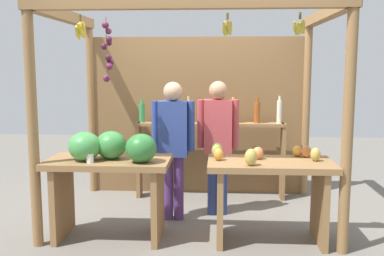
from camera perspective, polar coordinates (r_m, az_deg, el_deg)
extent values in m
plane|color=slate|center=(5.33, 0.13, -11.04)|extent=(12.00, 12.00, 0.00)
cylinder|color=olive|center=(4.45, -19.63, 0.28)|extent=(0.10, 0.10, 2.35)
cylinder|color=olive|center=(4.26, 19.22, -0.03)|extent=(0.10, 0.10, 2.35)
cylinder|color=olive|center=(6.28, -12.69, 2.63)|extent=(0.10, 0.10, 2.35)
cylinder|color=olive|center=(6.14, 14.34, 2.46)|extent=(0.10, 0.10, 2.35)
cube|color=olive|center=(4.11, -0.68, 15.73)|extent=(3.00, 0.12, 0.12)
cube|color=olive|center=(5.36, -16.02, 13.60)|extent=(0.12, 2.05, 0.12)
cube|color=olive|center=(5.19, 16.83, 13.75)|extent=(0.12, 2.05, 0.12)
cube|color=brown|center=(6.07, 0.68, 1.53)|extent=(2.90, 0.04, 2.11)
cylinder|color=brown|center=(4.22, 4.53, 13.99)|extent=(0.02, 0.02, 0.06)
ellipsoid|color=gold|center=(4.22, 4.90, 12.53)|extent=(0.04, 0.07, 0.14)
ellipsoid|color=gold|center=(4.23, 4.67, 12.53)|extent=(0.07, 0.06, 0.14)
ellipsoid|color=gold|center=(4.23, 4.39, 12.44)|extent=(0.06, 0.05, 0.14)
ellipsoid|color=gold|center=(4.22, 4.11, 12.64)|extent=(0.04, 0.08, 0.14)
ellipsoid|color=gold|center=(4.18, 4.26, 12.50)|extent=(0.07, 0.06, 0.14)
ellipsoid|color=gold|center=(4.18, 4.75, 12.56)|extent=(0.07, 0.05, 0.14)
cylinder|color=brown|center=(4.27, 13.59, 13.73)|extent=(0.02, 0.02, 0.06)
ellipsoid|color=gold|center=(4.27, 13.94, 12.51)|extent=(0.04, 0.07, 0.12)
ellipsoid|color=gold|center=(4.28, 13.81, 12.53)|extent=(0.05, 0.05, 0.12)
ellipsoid|color=gold|center=(4.30, 13.41, 12.29)|extent=(0.05, 0.04, 0.12)
ellipsoid|color=gold|center=(4.28, 13.21, 12.09)|extent=(0.05, 0.05, 0.12)
ellipsoid|color=gold|center=(4.26, 12.94, 12.48)|extent=(0.04, 0.08, 0.12)
ellipsoid|color=gold|center=(4.24, 13.32, 12.09)|extent=(0.06, 0.06, 0.12)
ellipsoid|color=gold|center=(4.23, 13.60, 12.27)|extent=(0.07, 0.04, 0.12)
ellipsoid|color=gold|center=(4.24, 13.94, 12.25)|extent=(0.05, 0.06, 0.12)
cylinder|color=brown|center=(4.45, -14.06, 13.47)|extent=(0.02, 0.02, 0.06)
ellipsoid|color=gold|center=(4.43, -13.63, 12.08)|extent=(0.04, 0.09, 0.15)
ellipsoid|color=gold|center=(4.46, -13.70, 12.11)|extent=(0.06, 0.05, 0.16)
ellipsoid|color=gold|center=(4.48, -14.15, 12.05)|extent=(0.06, 0.05, 0.15)
ellipsoid|color=gold|center=(4.45, -14.36, 11.98)|extent=(0.04, 0.09, 0.15)
ellipsoid|color=gold|center=(4.42, -14.34, 11.68)|extent=(0.08, 0.07, 0.16)
ellipsoid|color=gold|center=(4.41, -13.93, 11.88)|extent=(0.09, 0.07, 0.16)
cylinder|color=#4C422D|center=(4.60, -10.83, 10.31)|extent=(0.01, 0.01, 0.55)
sphere|color=#511938|center=(4.60, -10.97, 12.74)|extent=(0.07, 0.07, 0.07)
sphere|color=#601E42|center=(4.62, -10.58, 12.03)|extent=(0.06, 0.06, 0.06)
sphere|color=#511938|center=(4.60, -10.52, 11.06)|extent=(0.06, 0.06, 0.06)
sphere|color=#47142D|center=(4.61, -10.52, 10.60)|extent=(0.06, 0.06, 0.06)
sphere|color=#47142D|center=(4.63, -11.12, 10.14)|extent=(0.07, 0.07, 0.07)
sphere|color=#47142D|center=(4.58, -10.61, 8.81)|extent=(0.06, 0.06, 0.06)
sphere|color=#601E42|center=(4.60, -10.50, 7.93)|extent=(0.06, 0.06, 0.06)
sphere|color=#47142D|center=(4.61, -10.38, 8.16)|extent=(0.07, 0.07, 0.07)
sphere|color=#601E42|center=(4.57, -10.48, 7.70)|extent=(0.07, 0.07, 0.07)
sphere|color=#601E42|center=(4.60, -10.83, 6.22)|extent=(0.07, 0.07, 0.07)
cube|color=olive|center=(4.54, -10.56, -4.28)|extent=(1.22, 0.64, 0.06)
cube|color=olive|center=(4.78, -16.19, -8.87)|extent=(0.06, 0.58, 0.75)
cube|color=olive|center=(4.55, -4.38, -9.43)|extent=(0.06, 0.58, 0.75)
ellipsoid|color=#429347|center=(4.48, -13.50, -2.28)|extent=(0.40, 0.40, 0.29)
ellipsoid|color=#38843D|center=(4.51, -10.27, -2.15)|extent=(0.38, 0.38, 0.28)
ellipsoid|color=#2D7533|center=(4.30, -6.49, -2.56)|extent=(0.42, 0.42, 0.28)
cylinder|color=white|center=(4.39, -12.86, -3.76)|extent=(0.07, 0.07, 0.09)
cube|color=olive|center=(4.43, 9.96, -4.55)|extent=(1.22, 0.64, 0.06)
cube|color=olive|center=(4.51, 3.58, -9.58)|extent=(0.06, 0.58, 0.75)
cube|color=olive|center=(4.62, 15.94, -9.45)|extent=(0.06, 0.58, 0.75)
ellipsoid|color=gold|center=(4.70, 13.25, -2.86)|extent=(0.14, 0.14, 0.11)
ellipsoid|color=#A8B24C|center=(4.53, 3.19, -2.81)|extent=(0.15, 0.15, 0.15)
ellipsoid|color=#CC7038|center=(4.67, 14.29, -2.91)|extent=(0.14, 0.14, 0.12)
ellipsoid|color=#E07F47|center=(4.49, 8.38, -3.17)|extent=(0.14, 0.14, 0.12)
ellipsoid|color=gold|center=(4.39, 3.39, -3.37)|extent=(0.12, 0.12, 0.12)
ellipsoid|color=#B79E47|center=(4.51, 15.45, -3.26)|extent=(0.12, 0.12, 0.13)
ellipsoid|color=#B79E47|center=(4.19, 7.50, -3.70)|extent=(0.16, 0.16, 0.16)
cube|color=olive|center=(5.98, -6.77, -4.02)|extent=(0.05, 0.20, 1.00)
cube|color=olive|center=(5.95, 11.47, -4.19)|extent=(0.05, 0.20, 1.00)
cube|color=olive|center=(5.81, 2.35, 0.48)|extent=(1.89, 0.22, 0.04)
cylinder|color=#338C4C|center=(5.88, -6.38, 1.91)|extent=(0.07, 0.07, 0.24)
cylinder|color=#338C4C|center=(5.87, -6.40, 3.39)|extent=(0.03, 0.03, 0.06)
cylinder|color=#D8B266|center=(5.84, -3.44, 1.85)|extent=(0.07, 0.07, 0.23)
cylinder|color=#D8B266|center=(5.82, -3.45, 3.28)|extent=(0.03, 0.03, 0.06)
cylinder|color=#D8B266|center=(5.81, -0.46, 2.09)|extent=(0.06, 0.06, 0.29)
cylinder|color=#D8B266|center=(5.79, -0.46, 3.79)|extent=(0.03, 0.03, 0.06)
cylinder|color=#994C1E|center=(5.79, 2.35, 1.90)|extent=(0.08, 0.08, 0.25)
cylinder|color=#994C1E|center=(5.78, 2.35, 3.42)|extent=(0.03, 0.03, 0.06)
cylinder|color=#D8B266|center=(5.79, 5.25, 2.00)|extent=(0.08, 0.08, 0.28)
cylinder|color=#D8B266|center=(5.78, 5.27, 3.66)|extent=(0.04, 0.04, 0.06)
cylinder|color=#994C1E|center=(5.81, 8.27, 1.93)|extent=(0.08, 0.08, 0.27)
cylinder|color=#994C1E|center=(5.80, 8.30, 3.55)|extent=(0.04, 0.04, 0.06)
cylinder|color=silver|center=(5.84, 11.05, 2.02)|extent=(0.06, 0.06, 0.29)
cylinder|color=silver|center=(5.83, 11.09, 3.75)|extent=(0.03, 0.03, 0.06)
cylinder|color=#563379|center=(5.11, -3.05, -7.60)|extent=(0.11, 0.11, 0.73)
cylinder|color=#563379|center=(5.10, -1.70, -7.63)|extent=(0.11, 0.11, 0.73)
cube|color=#2D428C|center=(4.96, -2.42, -0.10)|extent=(0.32, 0.19, 0.62)
cylinder|color=#2D428C|center=(4.98, -4.71, 0.27)|extent=(0.08, 0.08, 0.56)
cylinder|color=#2D428C|center=(4.94, -0.12, 0.23)|extent=(0.08, 0.08, 0.56)
sphere|color=tan|center=(4.92, -2.45, 4.67)|extent=(0.21, 0.21, 0.21)
cylinder|color=navy|center=(5.28, 2.61, -7.08)|extent=(0.11, 0.11, 0.73)
cylinder|color=navy|center=(5.28, 3.92, -7.09)|extent=(0.11, 0.11, 0.73)
cube|color=#BF474C|center=(5.15, 3.32, 0.19)|extent=(0.32, 0.19, 0.62)
cylinder|color=#BF474C|center=(5.15, 1.10, 0.55)|extent=(0.08, 0.08, 0.56)
cylinder|color=#BF474C|center=(5.15, 5.55, 0.51)|extent=(0.08, 0.08, 0.56)
sphere|color=tan|center=(5.11, 3.36, 4.81)|extent=(0.21, 0.21, 0.21)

